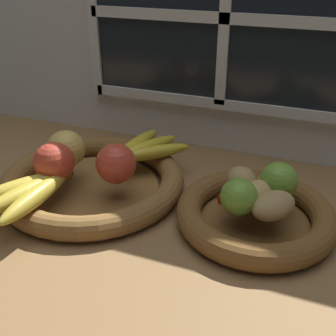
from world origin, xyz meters
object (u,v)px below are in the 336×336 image
fruit_bowl_left (92,182)px  apple_red_front (54,162)px  fruit_bowl_right (255,216)px  lime_far (279,181)px  banana_bunch_back (144,148)px  potato_back (273,184)px  potato_large (258,194)px  apple_golden_left (67,149)px  potato_small (273,206)px  apple_red_right (116,164)px  lime_near (239,197)px  chili_pepper (250,198)px  potato_oblong (241,181)px  banana_bunch_front (29,192)px

fruit_bowl_left → apple_red_front: 9.38cm
fruit_bowl_right → lime_far: (2.92, 3.76, 5.77)cm
banana_bunch_back → potato_back: potato_back is taller
apple_red_front → potato_back: bearing=13.6°
fruit_bowl_left → fruit_bowl_right: same height
potato_large → lime_far: (2.92, 3.76, 1.24)cm
apple_golden_left → apple_red_front: size_ratio=1.00×
potato_back → potato_small: potato_small is taller
fruit_bowl_right → potato_small: potato_small is taller
apple_golden_left → apple_red_right: 12.40cm
apple_red_right → lime_near: apple_red_right is taller
potato_back → lime_far: bearing=-27.3°
apple_red_right → chili_pepper: (25.22, 1.71, -2.92)cm
banana_bunch_back → potato_oblong: 24.28cm
apple_red_front → chili_pepper: (36.36, 5.45, -2.95)cm
fruit_bowl_left → potato_large: (33.18, 0.00, 4.54)cm
lime_near → apple_red_front: bearing=-177.4°
apple_golden_left → banana_bunch_front: 13.69cm
potato_large → lime_near: lime_near is taller
apple_red_front → banana_bunch_front: (-0.43, -7.61, -2.25)cm
fruit_bowl_right → potato_small: 6.48cm
banana_bunch_back → apple_red_front: bearing=-124.8°
apple_golden_left → chili_pepper: bearing=-0.7°
potato_large → lime_near: size_ratio=1.04×
apple_red_right → potato_small: 29.65cm
apple_golden_left → lime_near: (36.18, -4.31, -0.70)cm
potato_back → chili_pepper: 5.39cm
banana_bunch_front → chili_pepper: banana_bunch_front is taller
fruit_bowl_right → apple_red_front: apple_red_front is taller
banana_bunch_front → lime_near: 36.73cm
fruit_bowl_left → apple_red_right: 9.34cm
fruit_bowl_right → lime_far: 7.48cm
lime_near → apple_golden_left: bearing=173.2°
apple_red_right → apple_golden_left: bearing=170.1°
apple_red_right → potato_back: (28.40, 5.85, -1.61)cm
fruit_bowl_right → apple_golden_left: 39.20cm
potato_large → lime_far: 4.92cm
apple_red_front → potato_large: 38.03cm
fruit_bowl_left → potato_oblong: 30.24cm
potato_back → lime_near: lime_near is taller
banana_bunch_back → chili_pepper: size_ratio=1.61×
potato_large → potato_back: size_ratio=0.88×
apple_red_front → banana_bunch_front: 7.94cm
potato_oblong → lime_far: (6.41, 1.04, 0.77)cm
potato_oblong → lime_near: lime_near is taller
apple_golden_left → apple_red_right: size_ratio=1.00×
apple_golden_left → apple_red_front: same height
banana_bunch_back → lime_far: size_ratio=2.71×
apple_red_front → potato_small: bearing=3.1°
potato_oblong → potato_small: 8.80cm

